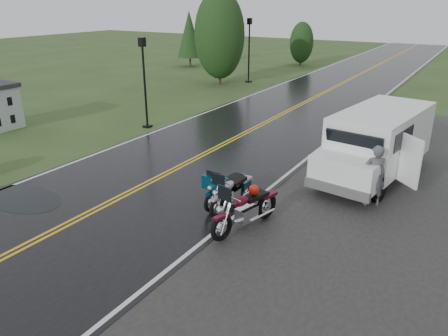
# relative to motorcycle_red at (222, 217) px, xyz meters

# --- Properties ---
(ground) EXTENTS (120.00, 120.00, 0.00)m
(ground) POSITION_rel_motorcycle_red_xyz_m (-4.21, 0.46, -0.74)
(ground) COLOR #2D471E
(ground) RESTS_ON ground
(road) EXTENTS (8.00, 100.00, 0.04)m
(road) POSITION_rel_motorcycle_red_xyz_m (-4.21, 10.46, -0.72)
(road) COLOR black
(road) RESTS_ON ground
(motorcycle_red) EXTENTS (1.46, 2.64, 1.48)m
(motorcycle_red) POSITION_rel_motorcycle_red_xyz_m (0.00, 0.00, 0.00)
(motorcycle_red) COLOR #5B0A1C
(motorcycle_red) RESTS_ON ground
(motorcycle_teal) EXTENTS (0.94, 2.19, 1.26)m
(motorcycle_teal) POSITION_rel_motorcycle_red_xyz_m (-1.13, 1.27, -0.11)
(motorcycle_teal) COLOR #05313E
(motorcycle_teal) RESTS_ON ground
(motorcycle_silver) EXTENTS (0.85, 2.24, 1.32)m
(motorcycle_silver) POSITION_rel_motorcycle_red_xyz_m (-0.78, 1.00, -0.08)
(motorcycle_silver) COLOR #A5A7AC
(motorcycle_silver) RESTS_ON ground
(van_white) EXTENTS (3.13, 6.42, 2.42)m
(van_white) POSITION_rel_motorcycle_red_xyz_m (1.03, 4.92, 0.47)
(van_white) COLOR white
(van_white) RESTS_ON ground
(person_at_van) EXTENTS (0.84, 0.76, 1.93)m
(person_at_van) POSITION_rel_motorcycle_red_xyz_m (2.79, 4.26, 0.23)
(person_at_van) COLOR #4D4C51
(person_at_van) RESTS_ON ground
(lamp_post_near_left) EXTENTS (0.37, 0.37, 4.36)m
(lamp_post_near_left) POSITION_rel_motorcycle_red_xyz_m (-8.93, 7.53, 1.44)
(lamp_post_near_left) COLOR black
(lamp_post_near_left) RESTS_ON ground
(lamp_post_far_left) EXTENTS (0.41, 0.41, 4.73)m
(lamp_post_far_left) POSITION_rel_motorcycle_red_xyz_m (-10.60, 21.33, 1.63)
(lamp_post_far_left) COLOR black
(lamp_post_far_left) RESTS_ON ground
(tree_left_mid) EXTENTS (3.67, 3.67, 5.73)m
(tree_left_mid) POSITION_rel_motorcycle_red_xyz_m (-12.08, 19.53, 2.13)
(tree_left_mid) COLOR #1E3D19
(tree_left_mid) RESTS_ON ground
(tree_left_far) EXTENTS (2.24, 2.24, 3.44)m
(tree_left_far) POSITION_rel_motorcycle_red_xyz_m (-10.65, 32.01, 0.98)
(tree_left_far) COLOR #1E3D19
(tree_left_far) RESTS_ON ground
(pine_left_far) EXTENTS (2.35, 2.35, 4.89)m
(pine_left_far) POSITION_rel_motorcycle_red_xyz_m (-19.38, 26.02, 1.71)
(pine_left_far) COLOR #1E3D19
(pine_left_far) RESTS_ON ground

